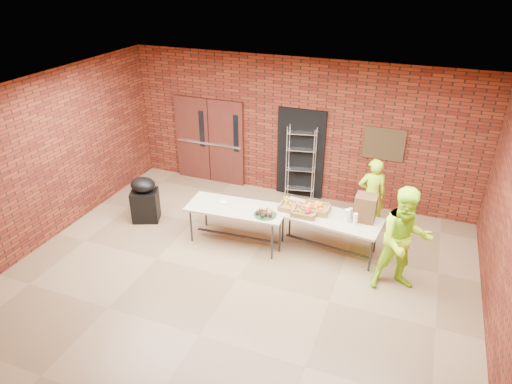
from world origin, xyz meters
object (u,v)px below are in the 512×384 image
table_left (237,210)px  volunteer_man (404,240)px  covered_grill (145,199)px  table_right (329,220)px  volunteer_woman (372,195)px  coffee_dispenser (366,208)px  wire_rack (301,163)px

table_left → volunteer_man: volunteer_man is taller
table_left → covered_grill: 2.16m
covered_grill → volunteer_man: bearing=-26.8°
table_left → table_right: table_right is taller
volunteer_woman → covered_grill: bearing=-3.8°
coffee_dispenser → volunteer_man: volunteer_man is taller
table_left → coffee_dispenser: 2.42m
table_right → coffee_dispenser: 0.70m
wire_rack → table_right: (1.12, -1.94, -0.16)m
wire_rack → coffee_dispenser: bearing=-58.1°
table_left → volunteer_man: size_ratio=1.04×
wire_rack → covered_grill: (-2.78, -2.15, -0.38)m
table_right → covered_grill: size_ratio=2.02×
coffee_dispenser → volunteer_woman: size_ratio=0.31×
table_right → volunteer_woman: size_ratio=1.27×
coffee_dispenser → volunteer_woman: bearing=91.1°
table_right → covered_grill: bearing=-170.1°
coffee_dispenser → covered_grill: bearing=-175.8°
table_left → coffee_dispenser: size_ratio=3.94×
covered_grill → coffee_dispenser: bearing=-18.7°
covered_grill → volunteer_man: 5.29m
wire_rack → volunteer_man: volunteer_man is taller
wire_rack → volunteer_woman: bearing=-36.4°
table_left → volunteer_woman: volunteer_woman is taller
wire_rack → coffee_dispenser: 2.52m
coffee_dispenser → covered_grill: (-4.51, -0.33, -0.54)m
wire_rack → table_left: (-0.63, -2.22, -0.16)m
covered_grill → volunteer_woman: (4.49, 1.37, 0.29)m
wire_rack → coffee_dispenser: wire_rack is taller
table_right → covered_grill: (-3.90, -0.21, -0.23)m
table_right → volunteer_woman: bearing=69.4°
table_left → covered_grill: (-2.15, 0.07, -0.22)m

